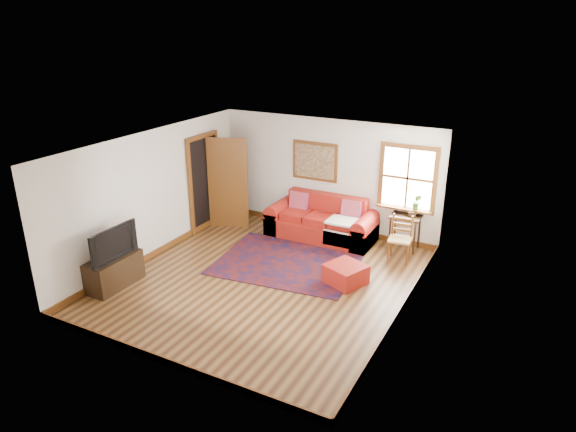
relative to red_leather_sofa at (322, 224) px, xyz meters
The scene contains 13 objects.
ground 2.32m from the red_leather_sofa, 92.28° to the right, with size 5.50×5.50×0.00m, color #3E2310.
room_envelope 2.66m from the red_leather_sofa, 92.29° to the right, with size 5.04×5.54×2.52m.
window 2.01m from the red_leather_sofa, 13.42° to the left, with size 1.18×0.20×1.38m.
doorway 2.48m from the red_leather_sofa, 167.28° to the right, with size 0.89×1.08×2.14m.
framed_artwork 1.37m from the red_leather_sofa, 133.48° to the left, with size 1.05×0.07×0.85m.
persian_rug 1.49m from the red_leather_sofa, 92.87° to the right, with size 2.64×2.12×0.02m, color #50110B.
red_leather_sofa is the anchor object (origin of this frame).
red_ottoman 2.11m from the red_leather_sofa, 54.30° to the right, with size 0.62×0.62×0.35m, color #9E1C14.
side_table 1.78m from the red_leather_sofa, ahead, with size 0.61×0.45×0.73m.
ladder_back_chair 1.84m from the red_leather_sofa, ahead, with size 0.47×0.45×0.90m.
media_cabinet 4.38m from the red_leather_sofa, 122.40° to the right, with size 0.46×1.02×0.56m, color black.
television 4.43m from the red_leather_sofa, 121.95° to the right, with size 1.02×0.13×0.59m, color black.
candle_hurricane 4.01m from the red_leather_sofa, 125.14° to the right, with size 0.12×0.12×0.18m.
Camera 1 is at (4.21, -7.12, 4.44)m, focal length 32.00 mm.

